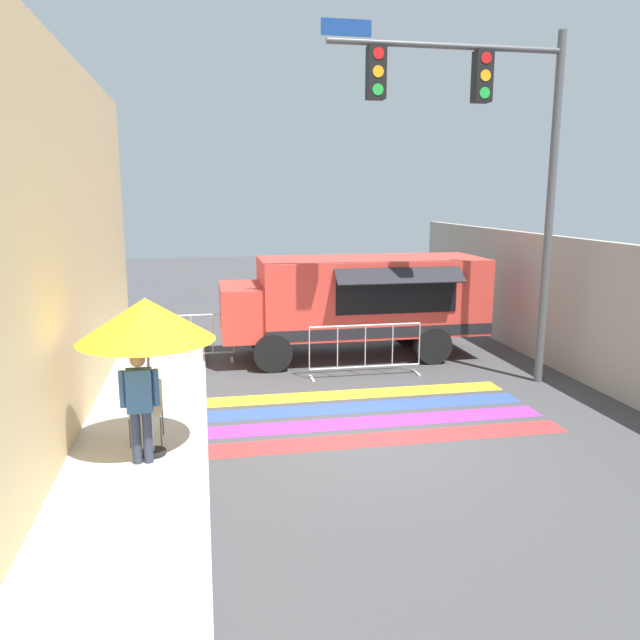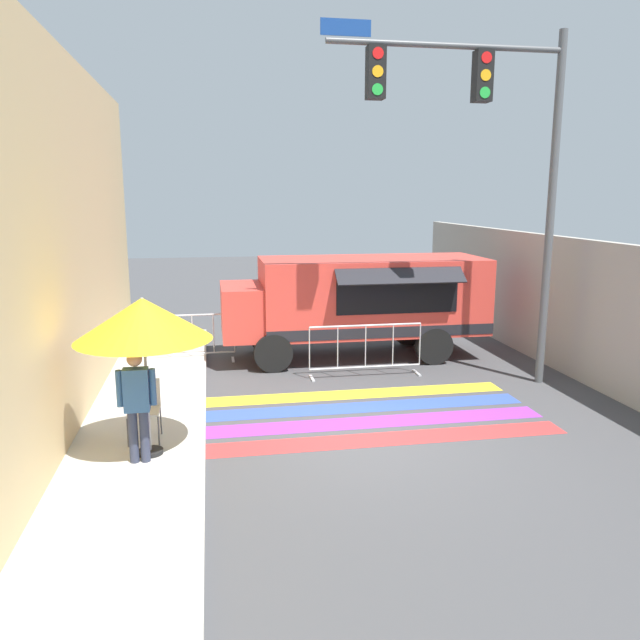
{
  "view_description": "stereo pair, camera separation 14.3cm",
  "coord_description": "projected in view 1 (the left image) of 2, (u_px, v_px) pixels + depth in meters",
  "views": [
    {
      "loc": [
        -2.54,
        -9.09,
        3.78
      ],
      "look_at": [
        -0.24,
        3.09,
        1.29
      ],
      "focal_mm": 35.0,
      "sensor_mm": 36.0,
      "label": 1
    },
    {
      "loc": [
        -2.4,
        -9.11,
        3.78
      ],
      "look_at": [
        -0.24,
        3.09,
        1.29
      ],
      "focal_mm": 35.0,
      "sensor_mm": 36.0,
      "label": 2
    }
  ],
  "objects": [
    {
      "name": "ground_plane",
      "position": [
        371.0,
        436.0,
        9.96
      ],
      "size": [
        60.0,
        60.0,
        0.0
      ],
      "primitive_type": "plane",
      "color": "#424244"
    },
    {
      "name": "sidewalk_left",
      "position": [
        55.0,
        455.0,
        9.08
      ],
      "size": [
        4.4,
        16.0,
        0.13
      ],
      "color": "#B7B5AD",
      "rests_on": "ground_plane"
    },
    {
      "name": "building_left_facade",
      "position": [
        45.0,
        252.0,
        8.52
      ],
      "size": [
        0.25,
        16.0,
        6.04
      ],
      "color": "#DBBC84",
      "rests_on": "ground_plane"
    },
    {
      "name": "concrete_wall_right",
      "position": [
        563.0,
        304.0,
        13.5
      ],
      "size": [
        0.2,
        16.0,
        2.9
      ],
      "color": "#A39E93",
      "rests_on": "ground_plane"
    },
    {
      "name": "crosswalk_painted",
      "position": [
        356.0,
        415.0,
        10.9
      ],
      "size": [
        6.4,
        2.84,
        0.01
      ],
      "color": "red",
      "rests_on": "ground_plane"
    },
    {
      "name": "food_truck",
      "position": [
        351.0,
        299.0,
        14.55
      ],
      "size": [
        6.09,
        2.51,
        2.35
      ],
      "color": "#D13D33",
      "rests_on": "ground_plane"
    },
    {
      "name": "traffic_signal_pole",
      "position": [
        486.0,
        134.0,
        11.65
      ],
      "size": [
        4.66,
        0.29,
        6.79
      ],
      "color": "#515456",
      "rests_on": "ground_plane"
    },
    {
      "name": "patio_umbrella",
      "position": [
        146.0,
        320.0,
        8.54
      ],
      "size": [
        1.88,
        1.88,
        2.27
      ],
      "color": "black",
      "rests_on": "sidewalk_left"
    },
    {
      "name": "folding_chair",
      "position": [
        146.0,
        405.0,
        9.4
      ],
      "size": [
        0.47,
        0.47,
        0.9
      ],
      "rotation": [
        0.0,
        0.0,
        0.2
      ],
      "color": "#4C4C51",
      "rests_on": "sidewalk_left"
    },
    {
      "name": "vendor_person",
      "position": [
        140.0,
        401.0,
        8.49
      ],
      "size": [
        0.53,
        0.21,
        1.59
      ],
      "rotation": [
        0.0,
        0.0,
        -0.05
      ],
      "color": "#2D3347",
      "rests_on": "sidewalk_left"
    },
    {
      "name": "barricade_front",
      "position": [
        365.0,
        350.0,
        13.14
      ],
      "size": [
        2.42,
        0.44,
        1.12
      ],
      "color": "#B7BABF",
      "rests_on": "ground_plane"
    },
    {
      "name": "barricade_side",
      "position": [
        192.0,
        339.0,
        14.22
      ],
      "size": [
        1.93,
        0.44,
        1.12
      ],
      "color": "#B7BABF",
      "rests_on": "ground_plane"
    }
  ]
}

